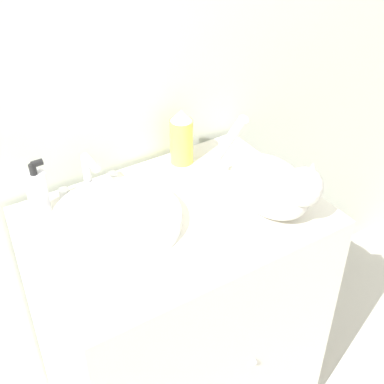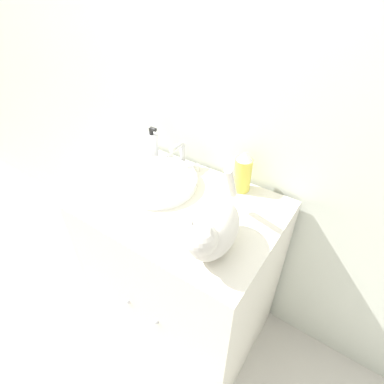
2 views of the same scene
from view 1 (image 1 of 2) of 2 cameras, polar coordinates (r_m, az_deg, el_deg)
name	(u,v)px [view 1 (image 1 of 2)]	position (r m, az deg, el deg)	size (l,w,h in m)	color
wall_back	(113,44)	(1.57, -8.47, 15.39)	(6.00, 0.05, 2.50)	silver
vanity_cabinet	(179,318)	(1.79, -1.43, -13.28)	(0.80, 0.59, 0.86)	silver
sink_basin	(117,220)	(1.46, -8.00, -2.94)	(0.35, 0.35, 0.04)	white
faucet	(89,176)	(1.57, -10.97, 1.64)	(0.19, 0.10, 0.13)	silver
cat	(273,186)	(1.46, 8.67, 0.69)	(0.20, 0.38, 0.25)	silver
soap_bottle	(38,193)	(1.51, -16.12, -0.12)	(0.06, 0.06, 0.17)	silver
spray_bottle	(181,137)	(1.67, -1.13, 5.86)	(0.07, 0.07, 0.18)	#EADB4C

